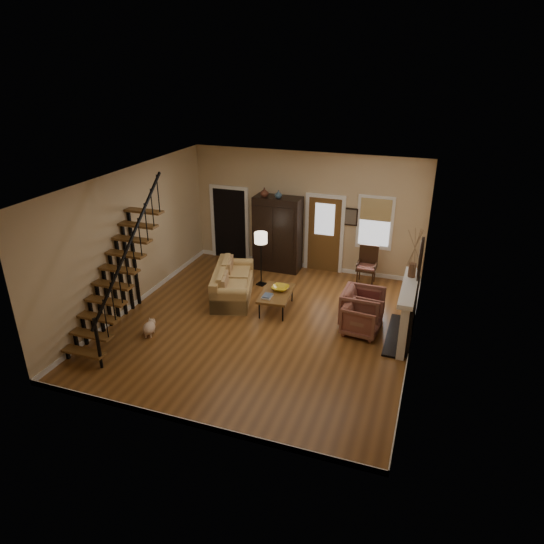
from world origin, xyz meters
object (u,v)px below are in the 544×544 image
(armoire, at_px, (278,234))
(armchair_left, at_px, (362,319))
(armchair_right, at_px, (363,307))
(floor_lamp, at_px, (261,259))
(coffee_table, at_px, (276,301))
(sofa, at_px, (233,283))
(side_chair, at_px, (367,266))

(armoire, relative_size, armchair_left, 2.69)
(armchair_right, bearing_deg, floor_lamp, 69.62)
(armoire, bearing_deg, coffee_table, -71.91)
(armchair_left, bearing_deg, coffee_table, 85.02)
(armoire, height_order, armchair_left, armoire)
(armoire, height_order, floor_lamp, armoire)
(sofa, height_order, side_chair, side_chair)
(armoire, bearing_deg, sofa, -103.10)
(sofa, height_order, armchair_left, sofa)
(sofa, xyz_separation_m, coffee_table, (1.25, -0.30, -0.15))
(armchair_right, relative_size, floor_lamp, 0.62)
(sofa, distance_m, armchair_right, 3.31)
(armchair_right, bearing_deg, coffee_table, 92.22)
(floor_lamp, bearing_deg, armoire, 87.15)
(armchair_left, relative_size, armchair_right, 0.86)
(armchair_left, bearing_deg, armchair_right, 14.65)
(armoire, height_order, coffee_table, armoire)
(armchair_right, xyz_separation_m, side_chair, (-0.27, 2.15, 0.10))
(coffee_table, distance_m, side_chair, 2.81)
(armchair_left, distance_m, armchair_right, 0.43)
(floor_lamp, bearing_deg, coffee_table, -55.07)
(sofa, height_order, floor_lamp, floor_lamp)
(coffee_table, distance_m, floor_lamp, 1.53)
(armchair_right, distance_m, side_chair, 2.17)
(coffee_table, height_order, armchair_left, armchair_left)
(coffee_table, bearing_deg, armoire, 108.09)
(side_chair, bearing_deg, armchair_right, -82.95)
(sofa, relative_size, floor_lamp, 1.39)
(armchair_right, bearing_deg, sofa, 86.88)
(coffee_table, height_order, armchair_right, armchair_right)
(sofa, bearing_deg, floor_lamp, 47.78)
(armoire, relative_size, floor_lamp, 1.44)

